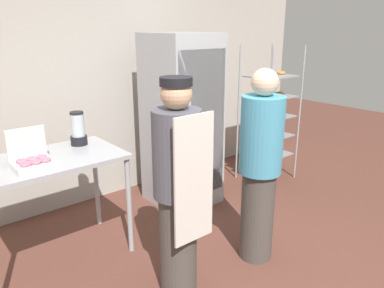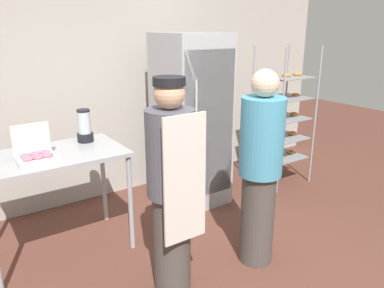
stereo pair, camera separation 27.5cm
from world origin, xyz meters
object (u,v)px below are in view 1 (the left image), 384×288
Objects in this scene: donut_box at (33,162)px; blender_pitcher at (78,130)px; refrigerator at (182,121)px; baking_rack at (269,115)px; person_customer at (260,167)px; person_baker at (178,188)px.

blender_pitcher is at bearing 33.21° from donut_box.
refrigerator is at bearing 11.81° from donut_box.
refrigerator is 1.09× the size of baking_rack.
person_baker is at bearing 173.70° from person_customer.
refrigerator reaches higher than donut_box.
person_baker is at bearing -80.16° from blender_pitcher.
person_customer is (-0.21, -1.28, -0.10)m from refrigerator.
refrigerator reaches higher than person_baker.
refrigerator is 6.23× the size of blender_pitcher.
baking_rack is 5.94× the size of donut_box.
donut_box is 0.18× the size of person_baker.
refrigerator is 1.26m from baking_rack.
person_customer is at bearing -52.00° from blender_pitcher.
person_customer is (1.48, -0.93, -0.13)m from donut_box.
baking_rack is at bearing 36.80° from person_customer.
person_baker is at bearing -155.80° from baking_rack.
baking_rack is 1.06× the size of person_baker.
baking_rack is (1.25, -0.19, -0.08)m from refrigerator.
refrigerator is 1.19m from blender_pitcher.
person_baker is at bearing -50.09° from donut_box.
person_customer is (0.98, -1.25, -0.22)m from blender_pitcher.
refrigerator is 1.72m from donut_box.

